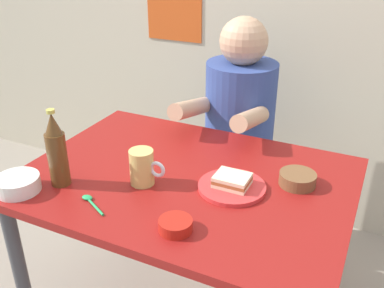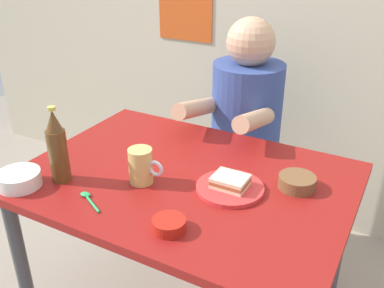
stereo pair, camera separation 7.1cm
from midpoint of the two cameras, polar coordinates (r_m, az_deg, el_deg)
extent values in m
cube|color=maroon|center=(1.48, 0.44, -4.77)|extent=(1.10, 0.80, 0.03)
cylinder|color=#3F3F44|center=(1.75, -20.22, -16.00)|extent=(0.05, 0.05, 0.71)
cylinder|color=#3F3F44|center=(2.14, -6.90, -5.83)|extent=(0.05, 0.05, 0.71)
cylinder|color=#3F3F44|center=(1.85, 19.64, -13.33)|extent=(0.05, 0.05, 0.71)
cylinder|color=#4C4C51|center=(2.26, 7.35, -8.57)|extent=(0.08, 0.08, 0.41)
cylinder|color=brown|center=(2.14, 7.70, -3.61)|extent=(0.34, 0.34, 0.04)
cylinder|color=#33478C|center=(2.01, 8.17, 3.31)|extent=(0.32, 0.32, 0.52)
sphere|color=tan|center=(1.90, 8.86, 13.18)|extent=(0.21, 0.21, 0.21)
cylinder|color=tan|center=(1.80, 1.64, 4.74)|extent=(0.07, 0.31, 0.14)
cylinder|color=tan|center=(1.71, 9.43, 3.13)|extent=(0.07, 0.31, 0.14)
cylinder|color=red|center=(1.40, 6.48, -5.81)|extent=(0.22, 0.22, 0.01)
cube|color=beige|center=(1.39, 6.51, -5.36)|extent=(0.11, 0.09, 0.01)
cube|color=#9E592D|center=(1.39, 6.53, -4.94)|extent=(0.11, 0.09, 0.01)
cube|color=beige|center=(1.38, 6.56, -4.51)|extent=(0.11, 0.09, 0.01)
cylinder|color=#D1BC66|center=(1.41, -5.38, -2.90)|extent=(0.08, 0.08, 0.12)
torus|color=silver|center=(1.38, -3.38, -3.26)|extent=(0.06, 0.01, 0.06)
cylinder|color=#593819|center=(1.46, -15.90, -1.53)|extent=(0.06, 0.06, 0.18)
cone|color=#593819|center=(1.41, -16.52, 2.96)|extent=(0.05, 0.05, 0.07)
cylinder|color=#BFB74C|center=(1.39, -16.73, 4.51)|extent=(0.03, 0.03, 0.01)
cylinder|color=#B21E14|center=(1.22, -1.37, -10.61)|extent=(0.10, 0.10, 0.03)
cylinder|color=maroon|center=(1.21, -1.37, -10.33)|extent=(0.08, 0.08, 0.02)
cylinder|color=silver|center=(1.50, -20.62, -4.38)|extent=(0.14, 0.14, 0.05)
cylinder|color=tan|center=(1.49, -20.68, -4.01)|extent=(0.11, 0.11, 0.02)
cylinder|color=brown|center=(1.45, 15.07, -4.89)|extent=(0.12, 0.12, 0.04)
cylinder|color=brown|center=(1.44, 15.12, -4.58)|extent=(0.10, 0.10, 0.02)
cylinder|color=#26A559|center=(1.35, -11.61, -7.70)|extent=(0.10, 0.06, 0.01)
ellipsoid|color=#26A559|center=(1.39, -12.49, -6.54)|extent=(0.04, 0.02, 0.01)
camera|label=1|loc=(0.04, -88.62, 0.69)|focal=40.37mm
camera|label=2|loc=(0.04, 91.38, -0.69)|focal=40.37mm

